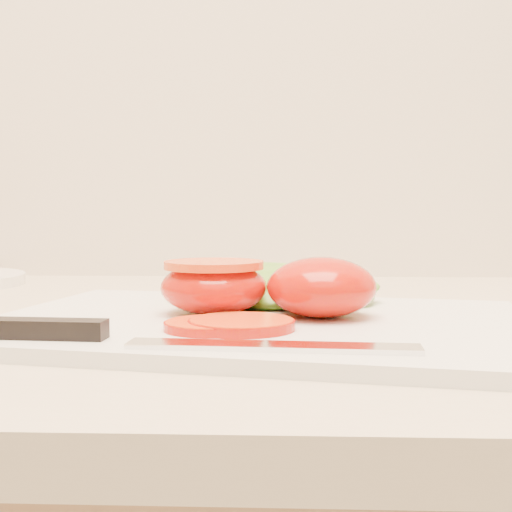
{
  "coord_description": "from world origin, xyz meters",
  "views": [
    {
      "loc": [
        -0.25,
        1.07,
        1.02
      ],
      "look_at": [
        -0.27,
        1.6,
        0.99
      ],
      "focal_mm": 50.0,
      "sensor_mm": 36.0,
      "label": 1
    }
  ],
  "objects": [
    {
      "name": "cutting_board",
      "position": [
        -0.27,
        1.59,
        0.94
      ],
      "size": [
        0.43,
        0.35,
        0.01
      ],
      "primitive_type": "cube",
      "rotation": [
        0.0,
        0.0,
        -0.18
      ],
      "color": "silver",
      "rests_on": "counter"
    },
    {
      "name": "tomato_half_dome",
      "position": [
        -0.22,
        1.59,
        0.96
      ],
      "size": [
        0.08,
        0.08,
        0.04
      ],
      "primitive_type": "ellipsoid",
      "color": "#BD1E00",
      "rests_on": "cutting_board"
    },
    {
      "name": "tomato_half_cut",
      "position": [
        -0.3,
        1.61,
        0.96
      ],
      "size": [
        0.08,
        0.08,
        0.04
      ],
      "color": "#BD1E00",
      "rests_on": "cutting_board"
    },
    {
      "name": "tomato_slice_0",
      "position": [
        -0.28,
        1.54,
        0.94
      ],
      "size": [
        0.07,
        0.07,
        0.01
      ],
      "primitive_type": "cylinder",
      "color": "orange",
      "rests_on": "cutting_board"
    },
    {
      "name": "tomato_slice_1",
      "position": [
        -0.3,
        1.54,
        0.94
      ],
      "size": [
        0.06,
        0.06,
        0.01
      ],
      "primitive_type": "cylinder",
      "color": "orange",
      "rests_on": "cutting_board"
    },
    {
      "name": "lettuce_leaf_0",
      "position": [
        -0.27,
        1.67,
        0.95
      ],
      "size": [
        0.17,
        0.12,
        0.03
      ],
      "primitive_type": "ellipsoid",
      "rotation": [
        0.0,
        0.0,
        -0.14
      ],
      "color": "#63AD2D",
      "rests_on": "cutting_board"
    },
    {
      "name": "lettuce_leaf_1",
      "position": [
        -0.22,
        1.67,
        0.95
      ],
      "size": [
        0.12,
        0.09,
        0.02
      ],
      "primitive_type": "ellipsoid",
      "rotation": [
        0.0,
        0.0,
        0.07
      ],
      "color": "#63AD2D",
      "rests_on": "cutting_board"
    },
    {
      "name": "knife",
      "position": [
        -0.34,
        1.49,
        0.94
      ],
      "size": [
        0.27,
        0.06,
        0.01
      ],
      "rotation": [
        0.0,
        0.0,
        -0.07
      ],
      "color": "silver",
      "rests_on": "cutting_board"
    }
  ]
}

